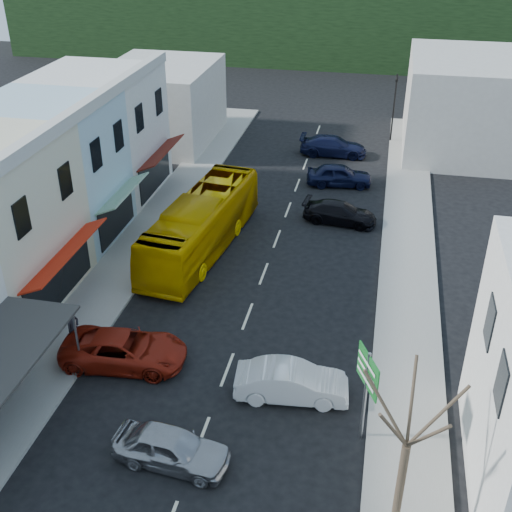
{
  "coord_description": "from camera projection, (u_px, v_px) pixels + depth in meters",
  "views": [
    {
      "loc": [
        5.52,
        -20.54,
        17.71
      ],
      "look_at": [
        0.0,
        6.0,
        2.2
      ],
      "focal_mm": 45.0,
      "sensor_mm": 36.0,
      "label": 1
    }
  ],
  "objects": [
    {
      "name": "car_navy_far",
      "position": [
        333.0,
        146.0,
        48.86
      ],
      "size": [
        4.52,
        1.88,
        1.4
      ],
      "primitive_type": "imported",
      "rotation": [
        0.0,
        0.0,
        1.58
      ],
      "color": "black",
      "rests_on": "ground"
    },
    {
      "name": "traffic_signal",
      "position": [
        394.0,
        109.0,
        50.5
      ],
      "size": [
        0.99,
        1.31,
        5.42
      ],
      "primitive_type": null,
      "rotation": [
        0.0,
        0.0,
        2.93
      ],
      "color": "black",
      "rests_on": "ground"
    },
    {
      "name": "pedestrian_left",
      "position": [
        73.0,
        329.0,
        28.04
      ],
      "size": [
        0.56,
        0.69,
        1.7
      ],
      "primitive_type": "imported",
      "rotation": [
        0.0,
        0.0,
        1.27
      ],
      "color": "black",
      "rests_on": "sidewalk_left"
    },
    {
      "name": "sidewalk_right",
      "position": [
        408.0,
        268.0,
        34.36
      ],
      "size": [
        3.0,
        52.0,
        0.15
      ],
      "primitive_type": "cube",
      "color": "gray",
      "rests_on": "ground"
    },
    {
      "name": "shopfront_row",
      "position": [
        5.0,
        209.0,
        31.69
      ],
      "size": [
        8.25,
        30.0,
        8.0
      ],
      "color": "silver",
      "rests_on": "ground"
    },
    {
      "name": "car_white",
      "position": [
        292.0,
        383.0,
        25.43
      ],
      "size": [
        4.56,
        2.24,
        1.4
      ],
      "primitive_type": "imported",
      "rotation": [
        0.0,
        0.0,
        1.67
      ],
      "color": "silver",
      "rests_on": "ground"
    },
    {
      "name": "car_navy_mid",
      "position": [
        339.0,
        176.0,
        43.86
      ],
      "size": [
        4.58,
        2.32,
        1.4
      ],
      "primitive_type": "imported",
      "rotation": [
        0.0,
        0.0,
        1.69
      ],
      "color": "black",
      "rests_on": "ground"
    },
    {
      "name": "distant_block_right",
      "position": [
        460.0,
        103.0,
        49.03
      ],
      "size": [
        8.0,
        12.0,
        7.0
      ],
      "primitive_type": "cube",
      "color": "#B7B2A8",
      "rests_on": "ground"
    },
    {
      "name": "car_silver",
      "position": [
        172.0,
        448.0,
        22.47
      ],
      "size": [
        4.56,
        2.22,
        1.4
      ],
      "primitive_type": "imported",
      "rotation": [
        0.0,
        0.0,
        1.47
      ],
      "color": "#A1A0A5",
      "rests_on": "ground"
    },
    {
      "name": "direction_sign",
      "position": [
        365.0,
        397.0,
        22.86
      ],
      "size": [
        1.56,
        1.93,
        3.96
      ],
      "primitive_type": null,
      "rotation": [
        0.0,
        0.0,
        0.43
      ],
      "color": "#11611F",
      "rests_on": "ground"
    },
    {
      "name": "car_red",
      "position": [
        124.0,
        350.0,
        27.24
      ],
      "size": [
        4.75,
        2.29,
        1.4
      ],
      "primitive_type": "imported",
      "rotation": [
        0.0,
        0.0,
        1.66
      ],
      "color": "maroon",
      "rests_on": "ground"
    },
    {
      "name": "distant_block_left",
      "position": [
        162.0,
        103.0,
        50.8
      ],
      "size": [
        8.0,
        10.0,
        6.0
      ],
      "primitive_type": "cube",
      "color": "#B7B2A8",
      "rests_on": "ground"
    },
    {
      "name": "sidewalk_left",
      "position": [
        143.0,
        241.0,
        37.01
      ],
      "size": [
        3.0,
        52.0,
        0.15
      ],
      "primitive_type": "cube",
      "color": "gray",
      "rests_on": "ground"
    },
    {
      "name": "street_tree",
      "position": [
        407.0,
        446.0,
        18.73
      ],
      "size": [
        2.36,
        2.36,
        7.17
      ],
      "primitive_type": null,
      "rotation": [
        0.0,
        0.0,
        0.02
      ],
      "color": "#3A2E23",
      "rests_on": "ground"
    },
    {
      "name": "car_black_near",
      "position": [
        340.0,
        212.0,
        38.93
      ],
      "size": [
        4.69,
        2.36,
        1.4
      ],
      "primitive_type": "imported",
      "rotation": [
        0.0,
        0.0,
        1.45
      ],
      "color": "black",
      "rests_on": "ground"
    },
    {
      "name": "bus",
      "position": [
        202.0,
        225.0,
        35.53
      ],
      "size": [
        3.88,
        11.82,
        3.1
      ],
      "primitive_type": "imported",
      "rotation": [
        0.0,
        0.0,
        -0.12
      ],
      "color": "#D9A201",
      "rests_on": "ground"
    },
    {
      "name": "ground",
      "position": [
        227.0,
        369.0,
        27.22
      ],
      "size": [
        120.0,
        120.0,
        0.0
      ],
      "primitive_type": "plane",
      "color": "black",
      "rests_on": "ground"
    }
  ]
}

